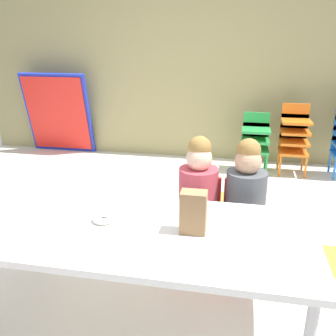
{
  "coord_description": "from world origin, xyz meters",
  "views": [
    {
      "loc": [
        0.52,
        -2.48,
        1.52
      ],
      "look_at": [
        0.14,
        -0.58,
        0.84
      ],
      "focal_mm": 39.8,
      "sensor_mm": 36.0,
      "label": 1
    }
  ],
  "objects": [
    {
      "name": "seated_child_middle_seat",
      "position": [
        0.58,
        -0.19,
        0.55
      ],
      "size": [
        0.33,
        0.33,
        0.92
      ],
      "color": "red",
      "rests_on": "ground_plane"
    },
    {
      "name": "kid_chair_green_stack",
      "position": [
        0.71,
        1.88,
        0.4
      ],
      "size": [
        0.32,
        0.3,
        0.68
      ],
      "color": "green",
      "rests_on": "ground_plane"
    },
    {
      "name": "ground_plane",
      "position": [
        -0.0,
        -0.01,
        -0.01
      ],
      "size": [
        5.86,
        4.62,
        0.02
      ],
      "color": "silver"
    },
    {
      "name": "donut_powdered_on_plate",
      "position": [
        -0.16,
        -0.8,
        0.61
      ],
      "size": [
        0.12,
        0.12,
        0.03
      ],
      "primitive_type": "torus",
      "color": "white",
      "rests_on": "craft_table"
    },
    {
      "name": "back_wall",
      "position": [
        0.0,
        2.31,
        1.27
      ],
      "size": [
        5.86,
        0.1,
        2.55
      ],
      "primitive_type": "cube",
      "color": "tan",
      "rests_on": "ground_plane"
    },
    {
      "name": "folded_activity_table",
      "position": [
        -1.9,
        2.11,
        0.54
      ],
      "size": [
        0.9,
        0.29,
        1.09
      ],
      "color": "#1E33BF",
      "rests_on": "ground_plane"
    },
    {
      "name": "paper_plate_center_table",
      "position": [
        -0.49,
        -0.82,
        0.59
      ],
      "size": [
        0.18,
        0.18,
        0.01
      ],
      "primitive_type": "cylinder",
      "color": "white",
      "rests_on": "craft_table"
    },
    {
      "name": "seated_child_near_camera",
      "position": [
        0.27,
        -0.19,
        0.55
      ],
      "size": [
        0.32,
        0.31,
        0.92
      ],
      "color": "red",
      "rests_on": "ground_plane"
    },
    {
      "name": "craft_table",
      "position": [
        0.05,
        -0.83,
        0.54
      ],
      "size": [
        1.77,
        0.81,
        0.59
      ],
      "color": "white",
      "rests_on": "ground_plane"
    },
    {
      "name": "kid_chair_orange_stack",
      "position": [
        1.14,
        1.88,
        0.46
      ],
      "size": [
        0.32,
        0.3,
        0.8
      ],
      "color": "orange",
      "rests_on": "ground_plane"
    },
    {
      "name": "paper_bag_brown",
      "position": [
        0.32,
        -0.81,
        0.7
      ],
      "size": [
        0.13,
        0.09,
        0.22
      ],
      "primitive_type": "cube",
      "color": "#9E754C",
      "rests_on": "craft_table"
    },
    {
      "name": "paper_plate_near_edge",
      "position": [
        -0.16,
        -0.8,
        0.59
      ],
      "size": [
        0.18,
        0.18,
        0.01
      ],
      "primitive_type": "cylinder",
      "color": "white",
      "rests_on": "craft_table"
    }
  ]
}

